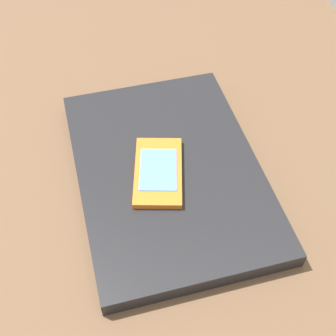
% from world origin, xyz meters
% --- Properties ---
extents(desk_surface, '(1.20, 0.80, 0.03)m').
position_xyz_m(desk_surface, '(0.00, 0.00, 0.01)').
color(desk_surface, brown).
rests_on(desk_surface, ground).
extents(laptop_closed, '(0.37, 0.27, 0.02)m').
position_xyz_m(laptop_closed, '(-0.06, -0.02, 0.04)').
color(laptop_closed, black).
rests_on(laptop_closed, desk_surface).
extents(cell_phone_on_laptop, '(0.13, 0.09, 0.01)m').
position_xyz_m(cell_phone_on_laptop, '(-0.05, -0.03, 0.06)').
color(cell_phone_on_laptop, orange).
rests_on(cell_phone_on_laptop, laptop_closed).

